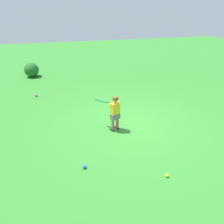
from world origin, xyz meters
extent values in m
plane|color=#2D7528|center=(0.00, 0.00, 0.00)|extent=(40.00, 40.00, 0.00)
cube|color=#232328|center=(-0.68, -0.22, 0.03)|extent=(0.14, 0.17, 0.05)
cylinder|color=#996B4C|center=(-0.67, -0.24, 0.21)|extent=(0.09, 0.09, 0.34)
cube|color=#232328|center=(-0.52, -0.16, 0.03)|extent=(0.14, 0.17, 0.05)
cylinder|color=#996B4C|center=(-0.51, -0.18, 0.21)|extent=(0.09, 0.09, 0.34)
cube|color=slate|center=(-0.59, -0.21, 0.46)|extent=(0.30, 0.23, 0.16)
cube|color=yellow|center=(-0.59, -0.21, 0.71)|extent=(0.29, 0.23, 0.34)
sphere|color=#996B4C|center=(-0.59, -0.21, 1.00)|extent=(0.17, 0.17, 0.17)
ellipsoid|color=#563819|center=(-0.59, -0.22, 1.02)|extent=(0.22, 0.22, 0.11)
sphere|color=green|center=(-0.64, -0.08, 0.80)|extent=(0.04, 0.04, 0.04)
cylinder|color=black|center=(-0.71, -0.02, 0.81)|extent=(0.13, 0.11, 0.05)
cylinder|color=green|center=(-0.90, 0.13, 0.85)|extent=(0.31, 0.27, 0.11)
sphere|color=green|center=(-1.03, 0.24, 0.87)|extent=(0.07, 0.07, 0.07)
cylinder|color=yellow|center=(-0.66, -0.12, 0.81)|extent=(0.18, 0.31, 0.14)
cylinder|color=yellow|center=(-0.60, -0.10, 0.81)|extent=(0.30, 0.19, 0.14)
sphere|color=purple|center=(-2.87, 3.29, 0.05)|extent=(0.10, 0.10, 0.10)
sphere|color=blue|center=(-1.78, -1.60, 0.04)|extent=(0.09, 0.09, 0.09)
sphere|color=yellow|center=(-0.15, -2.40, 0.04)|extent=(0.08, 0.08, 0.08)
ellipsoid|color=#1E5B23|center=(-3.10, 6.39, 0.37)|extent=(0.75, 0.81, 0.75)
camera|label=1|loc=(-2.28, -5.26, 3.20)|focal=33.23mm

